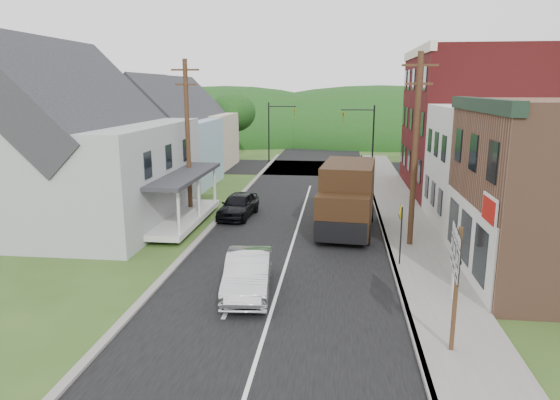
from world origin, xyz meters
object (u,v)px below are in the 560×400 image
(dark_sedan, at_px, (238,205))
(warning_sign, at_px, (401,226))
(route_sign_cluster, at_px, (455,271))
(delivery_van, at_px, (347,198))
(silver_sedan, at_px, (248,274))

(dark_sedan, height_order, warning_sign, warning_sign)
(route_sign_cluster, xyz_separation_m, warning_sign, (-0.63, 7.03, -0.67))
(dark_sedan, height_order, route_sign_cluster, route_sign_cluster)
(dark_sedan, relative_size, delivery_van, 0.64)
(delivery_van, distance_m, warning_sign, 5.68)
(route_sign_cluster, distance_m, warning_sign, 7.09)
(dark_sedan, bearing_deg, delivery_van, -13.42)
(silver_sedan, bearing_deg, delivery_van, 61.37)
(silver_sedan, xyz_separation_m, delivery_van, (3.68, 8.69, 1.05))
(route_sign_cluster, bearing_deg, dark_sedan, 128.91)
(delivery_van, relative_size, warning_sign, 2.51)
(delivery_van, bearing_deg, warning_sign, -62.16)
(delivery_van, bearing_deg, route_sign_cluster, -71.69)
(silver_sedan, height_order, delivery_van, delivery_van)
(dark_sedan, height_order, delivery_van, delivery_van)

